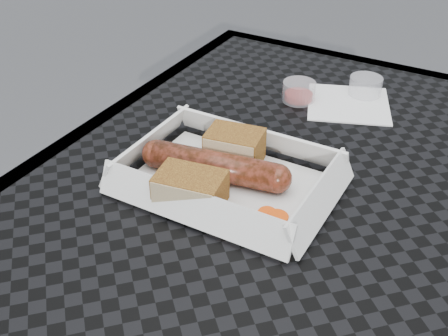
# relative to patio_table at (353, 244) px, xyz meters

# --- Properties ---
(patio_table) EXTENTS (0.80, 0.80, 0.74)m
(patio_table) POSITION_rel_patio_table_xyz_m (0.00, 0.00, 0.00)
(patio_table) COLOR black
(patio_table) RESTS_ON ground
(food_tray) EXTENTS (0.22, 0.15, 0.00)m
(food_tray) POSITION_rel_patio_table_xyz_m (-0.15, -0.06, 0.08)
(food_tray) COLOR white
(food_tray) RESTS_ON patio_table
(bratwurst) EXTENTS (0.19, 0.06, 0.04)m
(bratwurst) POSITION_rel_patio_table_xyz_m (-0.17, -0.06, 0.10)
(bratwurst) COLOR maroon
(bratwurst) RESTS_ON food_tray
(bread_near) EXTENTS (0.08, 0.06, 0.04)m
(bread_near) POSITION_rel_patio_table_xyz_m (-0.16, -0.01, 0.10)
(bread_near) COLOR olive
(bread_near) RESTS_ON food_tray
(bread_far) EXTENTS (0.08, 0.06, 0.04)m
(bread_far) POSITION_rel_patio_table_xyz_m (-0.16, -0.11, 0.10)
(bread_far) COLOR olive
(bread_far) RESTS_ON food_tray
(veg_garnish) EXTENTS (0.03, 0.03, 0.00)m
(veg_garnish) POSITION_rel_patio_table_xyz_m (-0.07, -0.10, 0.08)
(veg_garnish) COLOR #FC4F0A
(veg_garnish) RESTS_ON food_tray
(napkin) EXTENTS (0.15, 0.15, 0.00)m
(napkin) POSITION_rel_patio_table_xyz_m (-0.09, 0.21, 0.08)
(napkin) COLOR white
(napkin) RESTS_ON patio_table
(condiment_cup_sauce) EXTENTS (0.05, 0.05, 0.03)m
(condiment_cup_sauce) POSITION_rel_patio_table_xyz_m (-0.16, 0.19, 0.09)
(condiment_cup_sauce) COLOR maroon
(condiment_cup_sauce) RESTS_ON patio_table
(condiment_cup_empty) EXTENTS (0.05, 0.05, 0.03)m
(condiment_cup_empty) POSITION_rel_patio_table_xyz_m (-0.08, 0.25, 0.09)
(condiment_cup_empty) COLOR silver
(condiment_cup_empty) RESTS_ON patio_table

